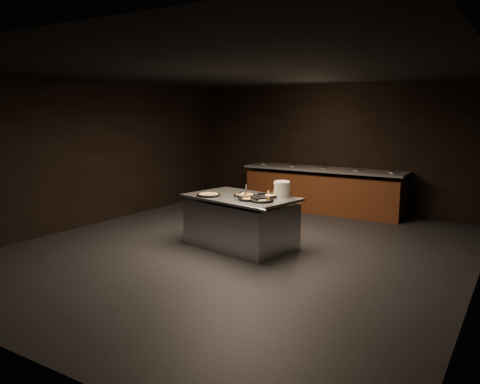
{
  "coord_description": "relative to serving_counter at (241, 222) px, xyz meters",
  "views": [
    {
      "loc": [
        3.96,
        -6.36,
        2.25
      ],
      "look_at": [
        -0.19,
        0.3,
        0.91
      ],
      "focal_mm": 35.0,
      "sensor_mm": 36.0,
      "label": 1
    }
  ],
  "objects": [
    {
      "name": "room",
      "position": [
        0.1,
        -0.18,
        1.04
      ],
      "size": [
        7.02,
        8.02,
        2.92
      ],
      "color": "black",
      "rests_on": "ground"
    },
    {
      "name": "salad_bar",
      "position": [
        0.1,
        3.38,
        0.02
      ],
      "size": [
        3.7,
        0.83,
        1.18
      ],
      "color": "#522313",
      "rests_on": "ground"
    },
    {
      "name": "serving_counter",
      "position": [
        0.0,
        0.0,
        0.0
      ],
      "size": [
        1.99,
        1.49,
        0.87
      ],
      "rotation": [
        0.0,
        0.0,
        -0.19
      ],
      "color": "silver",
      "rests_on": "ground"
    },
    {
      "name": "plate_stack",
      "position": [
        0.62,
        0.3,
        0.58
      ],
      "size": [
        0.26,
        0.26,
        0.26
      ],
      "primitive_type": "cylinder",
      "color": "silver",
      "rests_on": "serving_counter"
    },
    {
      "name": "pan_veggie_whole",
      "position": [
        -0.47,
        -0.25,
        0.47
      ],
      "size": [
        0.4,
        0.4,
        0.04
      ],
      "rotation": [
        0.0,
        0.0,
        -0.04
      ],
      "color": "black",
      "rests_on": "serving_counter"
    },
    {
      "name": "pan_cheese_whole",
      "position": [
        0.06,
        0.04,
        0.47
      ],
      "size": [
        0.37,
        0.37,
        0.04
      ],
      "rotation": [
        0.0,
        0.0,
        -0.09
      ],
      "color": "black",
      "rests_on": "serving_counter"
    },
    {
      "name": "pan_cheese_slices_a",
      "position": [
        0.4,
        0.24,
        0.47
      ],
      "size": [
        0.41,
        0.41,
        0.04
      ],
      "rotation": [
        0.0,
        0.0,
        1.23
      ],
      "color": "black",
      "rests_on": "serving_counter"
    },
    {
      "name": "pan_cheese_slices_b",
      "position": [
        0.29,
        -0.22,
        0.47
      ],
      "size": [
        0.34,
        0.34,
        0.04
      ],
      "rotation": [
        0.0,
        0.0,
        2.08
      ],
      "color": "black",
      "rests_on": "serving_counter"
    },
    {
      "name": "pan_veggie_slices",
      "position": [
        0.52,
        -0.21,
        0.47
      ],
      "size": [
        0.38,
        0.38,
        0.04
      ],
      "rotation": [
        0.0,
        0.0,
        -0.26
      ],
      "color": "black",
      "rests_on": "serving_counter"
    },
    {
      "name": "server_left",
      "position": [
        0.02,
        0.12,
        0.53
      ],
      "size": [
        0.25,
        0.31,
        0.18
      ],
      "rotation": [
        0.0,
        0.0,
        2.23
      ],
      "color": "silver",
      "rests_on": "serving_counter"
    },
    {
      "name": "server_right",
      "position": [
        0.18,
        -0.3,
        0.52
      ],
      "size": [
        0.29,
        0.16,
        0.15
      ],
      "rotation": [
        0.0,
        0.0,
        -0.36
      ],
      "color": "silver",
      "rests_on": "serving_counter"
    }
  ]
}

